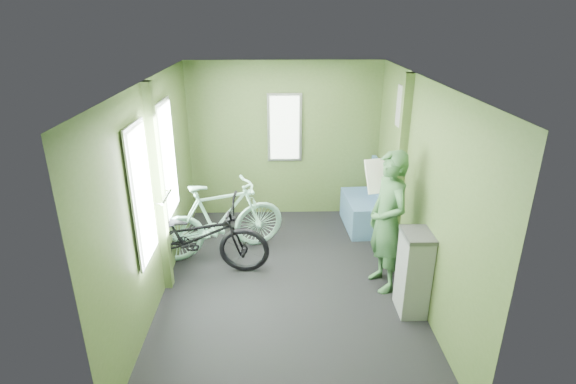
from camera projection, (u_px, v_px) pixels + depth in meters
name	position (u px, v px, depth m)	size (l,w,h in m)	color
room	(285.00, 164.00, 4.68)	(4.00, 4.02, 2.31)	black
bicycle_black	(197.00, 270.00, 5.44)	(0.62, 1.78, 0.93)	black
bicycle_mint	(222.00, 255.00, 5.80)	(0.48, 1.70, 1.02)	#96DBBD
passenger	(387.00, 222.00, 4.86)	(0.52, 0.74, 1.60)	#315A31
waste_box	(413.00, 273.00, 4.56)	(0.27, 0.37, 0.91)	gray
bench_seat	(365.00, 209.00, 6.45)	(0.55, 0.92, 0.95)	#2E4762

